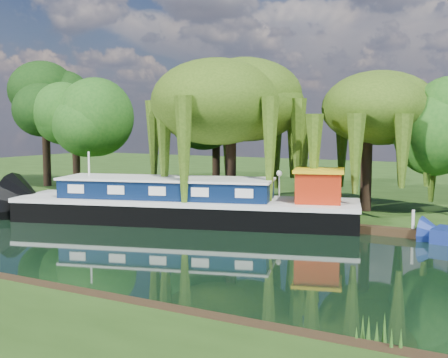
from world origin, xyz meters
The scene contains 12 objects.
ground centered at (0.00, 0.00, 0.00)m, with size 120.00×120.00×0.00m, color black.
far_bank centered at (0.00, 34.00, 0.23)m, with size 120.00×52.00×0.45m, color #1E3B10.
dutch_barge centered at (-3.83, 6.56, 1.08)m, with size 21.18×10.31×4.37m.
red_dinghy centered at (-15.52, 4.98, 0.00)m, with size 2.43×3.40×0.70m, color #A0220B.
willow_left centered at (-2.99, 10.60, 7.16)m, with size 7.70×7.70×9.23m.
willow_right centered at (5.23, 13.28, 6.24)m, with size 6.52×6.52×7.94m.
tree_far_left centered at (-18.23, 12.49, 6.48)m, with size 5.47×5.47×8.81m.
tree_far_back centered at (-23.11, 13.99, 7.25)m, with size 5.81×5.81×9.77m.
tree_far_mid centered at (-7.04, 15.84, 6.43)m, with size 5.30×5.30×8.67m.
lamppost centered at (0.50, 10.50, 2.42)m, with size 0.36×0.36×2.56m.
mooring_posts centered at (-0.50, 8.40, 0.95)m, with size 19.16×0.16×1.00m.
reeds_near centered at (6.87, -7.57, 0.55)m, with size 33.70×1.50×1.10m.
Camera 1 is at (14.14, -21.84, 5.98)m, focal length 45.00 mm.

